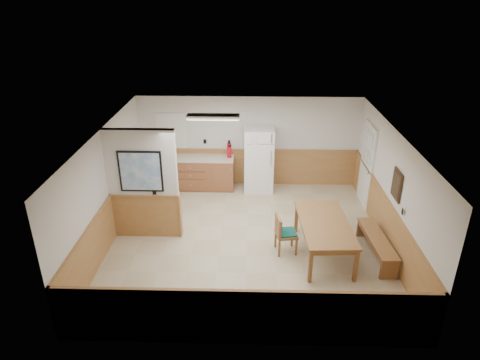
{
  "coord_description": "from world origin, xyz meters",
  "views": [
    {
      "loc": [
        0.06,
        -8.05,
        5.19
      ],
      "look_at": [
        -0.17,
        0.4,
        1.29
      ],
      "focal_mm": 32.0,
      "sensor_mm": 36.0,
      "label": 1
    }
  ],
  "objects_px": {
    "dining_table": "(325,227)",
    "soap_bottle": "(171,153)",
    "dining_bench": "(377,242)",
    "dining_chair": "(282,231)",
    "refrigerator": "(259,159)",
    "fire_extinguisher": "(229,150)"
  },
  "relations": [
    {
      "from": "dining_chair",
      "to": "refrigerator",
      "type": "bearing_deg",
      "value": 88.94
    },
    {
      "from": "refrigerator",
      "to": "fire_extinguisher",
      "type": "xyz_separation_m",
      "value": [
        -0.79,
        0.08,
        0.23
      ]
    },
    {
      "from": "dining_bench",
      "to": "soap_bottle",
      "type": "xyz_separation_m",
      "value": [
        -4.78,
        3.24,
        0.65
      ]
    },
    {
      "from": "dining_chair",
      "to": "dining_bench",
      "type": "bearing_deg",
      "value": -13.03
    },
    {
      "from": "dining_bench",
      "to": "fire_extinguisher",
      "type": "distance_m",
      "value": 4.6
    },
    {
      "from": "dining_bench",
      "to": "soap_bottle",
      "type": "height_order",
      "value": "soap_bottle"
    },
    {
      "from": "dining_chair",
      "to": "fire_extinguisher",
      "type": "height_order",
      "value": "fire_extinguisher"
    },
    {
      "from": "fire_extinguisher",
      "to": "dining_bench",
      "type": "bearing_deg",
      "value": -30.23
    },
    {
      "from": "dining_table",
      "to": "dining_bench",
      "type": "xyz_separation_m",
      "value": [
        1.09,
        -0.04,
        -0.32
      ]
    },
    {
      "from": "refrigerator",
      "to": "dining_chair",
      "type": "bearing_deg",
      "value": -83.06
    },
    {
      "from": "soap_bottle",
      "to": "dining_chair",
      "type": "bearing_deg",
      "value": -47.83
    },
    {
      "from": "fire_extinguisher",
      "to": "refrigerator",
      "type": "bearing_deg",
      "value": 9.21
    },
    {
      "from": "dining_chair",
      "to": "soap_bottle",
      "type": "height_order",
      "value": "soap_bottle"
    },
    {
      "from": "dining_bench",
      "to": "soap_bottle",
      "type": "relative_size",
      "value": 8.39
    },
    {
      "from": "dining_table",
      "to": "soap_bottle",
      "type": "height_order",
      "value": "soap_bottle"
    },
    {
      "from": "refrigerator",
      "to": "soap_bottle",
      "type": "distance_m",
      "value": 2.37
    },
    {
      "from": "refrigerator",
      "to": "dining_table",
      "type": "height_order",
      "value": "refrigerator"
    },
    {
      "from": "refrigerator",
      "to": "dining_chair",
      "type": "xyz_separation_m",
      "value": [
        0.46,
        -3.03,
        -0.39
      ]
    },
    {
      "from": "dining_bench",
      "to": "dining_chair",
      "type": "relative_size",
      "value": 1.96
    },
    {
      "from": "fire_extinguisher",
      "to": "soap_bottle",
      "type": "height_order",
      "value": "fire_extinguisher"
    },
    {
      "from": "dining_table",
      "to": "dining_chair",
      "type": "height_order",
      "value": "dining_chair"
    },
    {
      "from": "dining_bench",
      "to": "soap_bottle",
      "type": "distance_m",
      "value": 5.81
    }
  ]
}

